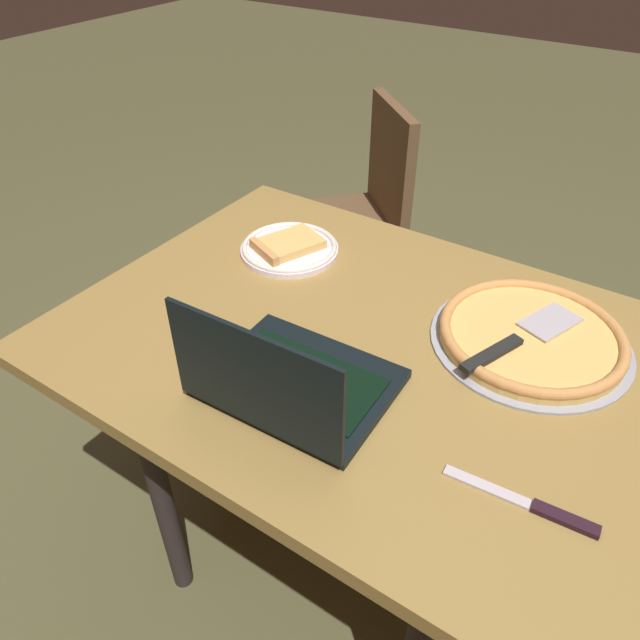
% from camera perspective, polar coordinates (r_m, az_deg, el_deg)
% --- Properties ---
extents(ground_plane, '(12.00, 12.00, 0.00)m').
position_cam_1_polar(ground_plane, '(1.75, 2.86, -20.99)').
color(ground_plane, brown).
extents(dining_table, '(1.16, 0.86, 0.75)m').
position_cam_1_polar(dining_table, '(1.22, 3.83, -4.41)').
color(dining_table, olive).
rests_on(dining_table, ground_plane).
extents(laptop, '(0.32, 0.26, 0.21)m').
position_cam_1_polar(laptop, '(1.01, -3.05, -5.90)').
color(laptop, black).
rests_on(laptop, dining_table).
extents(pizza_plate, '(0.23, 0.23, 0.04)m').
position_cam_1_polar(pizza_plate, '(1.41, -3.01, 6.94)').
color(pizza_plate, white).
rests_on(pizza_plate, dining_table).
extents(pizza_tray, '(0.38, 0.38, 0.04)m').
position_cam_1_polar(pizza_tray, '(1.21, 19.59, -1.45)').
color(pizza_tray, '#989DA9').
rests_on(pizza_tray, dining_table).
extents(table_knife, '(0.23, 0.04, 0.01)m').
position_cam_1_polar(table_knife, '(0.95, 19.92, -16.48)').
color(table_knife, '#C0B4BB').
rests_on(table_knife, dining_table).
extents(chair_far, '(0.54, 0.54, 0.87)m').
position_cam_1_polar(chair_far, '(2.16, 3.80, 10.45)').
color(chair_far, brown).
rests_on(chair_far, ground_plane).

